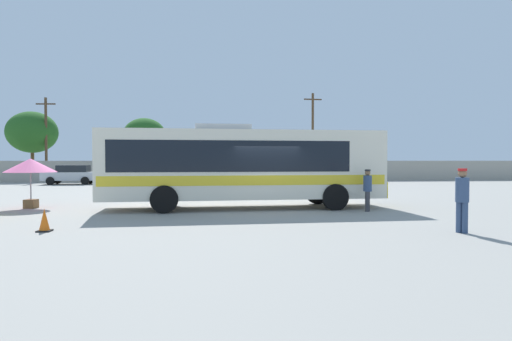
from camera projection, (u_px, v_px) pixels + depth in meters
ground_plane at (247, 191)px, 27.10m from camera, size 300.00×300.00×0.00m
perimeter_wall at (237, 171)px, 39.72m from camera, size 80.00×0.30×1.89m
coach_bus_cream_yellow at (240, 164)px, 17.67m from camera, size 11.42×3.15×3.39m
attendant_by_bus_door at (368, 188)px, 16.61m from camera, size 0.45×0.45×1.61m
passenger_waiting_on_apron at (462, 196)px, 11.74m from camera, size 0.49×0.49×1.75m
vendor_umbrella_secondary_pink at (31, 167)px, 17.73m from camera, size 2.03×2.03×2.04m
parked_car_leftmost_silver at (72, 174)px, 35.05m from camera, size 4.30×2.15×1.54m
parked_car_second_grey at (140, 174)px, 35.54m from camera, size 4.32×2.20×1.48m
parked_car_third_grey at (206, 174)px, 36.17m from camera, size 4.10×2.11×1.45m
utility_pole_near at (46, 137)px, 40.74m from camera, size 1.80×0.25×7.83m
utility_pole_far at (313, 135)px, 42.69m from camera, size 1.80×0.30×8.52m
roadside_tree_left at (32, 132)px, 41.85m from camera, size 4.69×4.69×6.65m
roadside_tree_midleft at (144, 137)px, 42.89m from camera, size 4.25×4.25×6.11m
traffic_cone_on_apron at (44, 220)px, 11.97m from camera, size 0.36×0.36×0.64m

